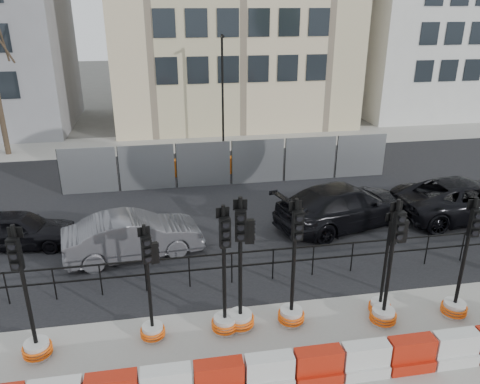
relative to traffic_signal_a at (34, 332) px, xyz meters
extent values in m
plane|color=#51514C|center=(6.01, 1.03, -0.69)|extent=(120.00, 120.00, 0.00)
cube|color=black|center=(6.01, 8.03, -0.67)|extent=(40.00, 14.00, 0.03)
cube|color=gray|center=(6.01, 17.03, -0.68)|extent=(40.00, 4.00, 0.02)
cylinder|color=black|center=(-1.19, 2.23, -0.19)|extent=(0.04, 0.04, 1.00)
cylinder|color=black|center=(0.01, 2.23, -0.19)|extent=(0.04, 0.04, 1.00)
cylinder|color=black|center=(1.21, 2.23, -0.19)|extent=(0.04, 0.04, 1.00)
cylinder|color=black|center=(2.41, 2.23, -0.19)|extent=(0.04, 0.04, 1.00)
cylinder|color=black|center=(3.61, 2.23, -0.19)|extent=(0.04, 0.04, 1.00)
cylinder|color=black|center=(4.81, 2.23, -0.19)|extent=(0.04, 0.04, 1.00)
cylinder|color=black|center=(6.01, 2.23, -0.19)|extent=(0.04, 0.04, 1.00)
cylinder|color=black|center=(7.21, 2.23, -0.19)|extent=(0.04, 0.04, 1.00)
cylinder|color=black|center=(8.41, 2.23, -0.19)|extent=(0.04, 0.04, 1.00)
cylinder|color=black|center=(9.61, 2.23, -0.19)|extent=(0.04, 0.04, 1.00)
cylinder|color=black|center=(10.81, 2.23, -0.19)|extent=(0.04, 0.04, 1.00)
cylinder|color=black|center=(12.01, 2.23, -0.19)|extent=(0.04, 0.04, 1.00)
cube|color=black|center=(6.01, 2.23, 0.29)|extent=(18.00, 0.04, 0.04)
cube|color=black|center=(6.01, 2.23, -0.14)|extent=(18.00, 0.04, 0.04)
cube|color=gray|center=(0.01, 10.03, 0.31)|extent=(2.30, 0.05, 2.00)
cylinder|color=black|center=(-1.14, 10.03, 0.31)|extent=(0.05, 0.05, 2.00)
cube|color=gray|center=(2.41, 10.03, 0.31)|extent=(2.30, 0.05, 2.00)
cylinder|color=black|center=(1.26, 10.03, 0.31)|extent=(0.05, 0.05, 2.00)
cube|color=gray|center=(4.81, 10.03, 0.31)|extent=(2.30, 0.05, 2.00)
cylinder|color=black|center=(3.66, 10.03, 0.31)|extent=(0.05, 0.05, 2.00)
cube|color=gray|center=(7.21, 10.03, 0.31)|extent=(2.30, 0.05, 2.00)
cylinder|color=black|center=(6.06, 10.03, 0.31)|extent=(0.05, 0.05, 2.00)
cube|color=gray|center=(9.61, 10.03, 0.31)|extent=(2.30, 0.05, 2.00)
cylinder|color=black|center=(8.46, 10.03, 0.31)|extent=(0.05, 0.05, 2.00)
cube|color=gray|center=(12.01, 10.03, 0.31)|extent=(2.30, 0.05, 2.00)
cylinder|color=black|center=(10.86, 10.03, 0.31)|extent=(0.05, 0.05, 2.00)
cube|color=orange|center=(2.01, 11.53, -0.29)|extent=(1.00, 0.40, 0.80)
cube|color=orange|center=(4.01, 11.53, -0.29)|extent=(1.00, 0.40, 0.80)
cube|color=orange|center=(6.01, 11.53, -0.29)|extent=(1.00, 0.40, 0.80)
cube|color=orange|center=(8.01, 11.53, -0.29)|extent=(1.00, 0.40, 0.80)
cylinder|color=black|center=(6.51, 16.03, 2.31)|extent=(0.12, 0.12, 6.00)
cube|color=black|center=(6.51, 15.78, 5.21)|extent=(0.12, 0.50, 0.12)
cube|color=silver|center=(2.86, -1.77, -0.14)|extent=(1.00, 0.35, 0.50)
cube|color=#B4270E|center=(3.91, -1.77, -0.14)|extent=(1.00, 0.35, 0.50)
cube|color=silver|center=(4.96, -1.77, -0.54)|extent=(1.00, 0.50, 0.30)
cube|color=silver|center=(4.96, -1.77, -0.14)|extent=(1.00, 0.35, 0.50)
cube|color=#B4270E|center=(6.01, -1.77, -0.54)|extent=(1.00, 0.50, 0.30)
cube|color=#B4270E|center=(6.01, -1.77, -0.14)|extent=(1.00, 0.35, 0.50)
cube|color=silver|center=(7.06, -1.77, -0.54)|extent=(1.00, 0.50, 0.30)
cube|color=silver|center=(7.06, -1.77, -0.14)|extent=(1.00, 0.35, 0.50)
cube|color=#B4270E|center=(8.11, -1.77, -0.54)|extent=(1.00, 0.50, 0.30)
cube|color=#B4270E|center=(8.11, -1.77, -0.14)|extent=(1.00, 0.35, 0.50)
cube|color=silver|center=(9.16, -1.77, -0.54)|extent=(1.00, 0.50, 0.30)
cube|color=silver|center=(9.16, -1.77, -0.14)|extent=(1.00, 0.35, 0.50)
cylinder|color=silver|center=(0.00, 0.01, -0.49)|extent=(0.55, 0.55, 0.40)
torus|color=#EF570D|center=(0.00, 0.01, -0.57)|extent=(0.66, 0.66, 0.05)
torus|color=#EF570D|center=(0.00, 0.01, -0.49)|extent=(0.66, 0.66, 0.05)
torus|color=#EF570D|center=(0.00, 0.01, -0.41)|extent=(0.66, 0.66, 0.05)
cylinder|color=black|center=(0.00, 0.01, 1.13)|extent=(0.09, 0.09, 3.03)
cube|color=black|center=(-0.01, -0.11, 2.04)|extent=(0.26, 0.17, 0.71)
cylinder|color=black|center=(-0.03, -0.19, 1.82)|extent=(0.16, 0.07, 0.15)
cylinder|color=black|center=(-0.03, -0.19, 2.04)|extent=(0.16, 0.07, 0.15)
cylinder|color=black|center=(-0.03, -0.19, 2.26)|extent=(0.16, 0.07, 0.15)
cube|color=black|center=(0.01, 0.07, 2.44)|extent=(0.30, 0.07, 0.24)
cylinder|color=silver|center=(2.57, 0.21, -0.51)|extent=(0.49, 0.49, 0.37)
torus|color=#EF570D|center=(2.57, 0.21, -0.58)|extent=(0.60, 0.60, 0.05)
torus|color=#EF570D|center=(2.57, 0.21, -0.51)|extent=(0.60, 0.60, 0.05)
torus|color=#EF570D|center=(2.57, 0.21, -0.43)|extent=(0.60, 0.60, 0.05)
cylinder|color=black|center=(2.57, 0.21, 0.96)|extent=(0.08, 0.08, 2.75)
cube|color=black|center=(2.60, 0.10, 1.78)|extent=(0.24, 0.18, 0.64)
cylinder|color=black|center=(2.62, 0.03, 1.58)|extent=(0.14, 0.08, 0.14)
cylinder|color=black|center=(2.62, 0.03, 1.78)|extent=(0.14, 0.08, 0.14)
cylinder|color=black|center=(2.62, 0.03, 1.98)|extent=(0.14, 0.08, 0.14)
cube|color=black|center=(2.56, 0.26, 2.15)|extent=(0.27, 0.09, 0.22)
cube|color=black|center=(2.75, 0.25, 1.60)|extent=(0.21, 0.16, 0.50)
cylinder|color=silver|center=(4.31, 0.18, -0.48)|extent=(0.55, 0.55, 0.41)
torus|color=#EF570D|center=(4.31, 0.18, -0.57)|extent=(0.66, 0.66, 0.05)
torus|color=#EF570D|center=(4.31, 0.18, -0.48)|extent=(0.66, 0.66, 0.05)
torus|color=#EF570D|center=(4.31, 0.18, -0.40)|extent=(0.66, 0.66, 0.05)
cylinder|color=black|center=(4.31, 0.18, 1.15)|extent=(0.09, 0.09, 3.06)
cube|color=black|center=(4.32, 0.06, 2.07)|extent=(0.26, 0.17, 0.71)
cylinder|color=black|center=(4.33, -0.02, 1.84)|extent=(0.16, 0.07, 0.15)
cylinder|color=black|center=(4.33, -0.02, 2.07)|extent=(0.16, 0.07, 0.15)
cylinder|color=black|center=(4.33, -0.02, 2.29)|extent=(0.16, 0.07, 0.15)
cube|color=black|center=(4.30, 0.24, 2.48)|extent=(0.31, 0.07, 0.25)
cylinder|color=silver|center=(4.70, 0.24, -0.48)|extent=(0.57, 0.57, 0.43)
torus|color=#EF570D|center=(4.70, 0.24, -0.56)|extent=(0.69, 0.69, 0.05)
torus|color=#EF570D|center=(4.70, 0.24, -0.48)|extent=(0.69, 0.69, 0.05)
torus|color=#EF570D|center=(4.70, 0.24, -0.39)|extent=(0.69, 0.69, 0.05)
cylinder|color=black|center=(4.70, 0.24, 1.23)|extent=(0.10, 0.10, 3.19)
cube|color=black|center=(4.69, 0.12, 2.18)|extent=(0.27, 0.18, 0.74)
cylinder|color=black|center=(4.68, 0.03, 1.95)|extent=(0.16, 0.07, 0.16)
cylinder|color=black|center=(4.68, 0.03, 2.18)|extent=(0.16, 0.07, 0.16)
cylinder|color=black|center=(4.68, 0.03, 2.42)|extent=(0.16, 0.07, 0.16)
cube|color=black|center=(4.71, 0.31, 2.61)|extent=(0.32, 0.07, 0.26)
cube|color=black|center=(4.91, 0.22, 1.97)|extent=(0.23, 0.16, 0.58)
cylinder|color=silver|center=(5.99, 0.20, -0.48)|extent=(0.55, 0.55, 0.41)
torus|color=#EF570D|center=(5.99, 0.20, -0.57)|extent=(0.67, 0.67, 0.05)
torus|color=#EF570D|center=(5.99, 0.20, -0.48)|extent=(0.67, 0.67, 0.05)
torus|color=#EF570D|center=(5.99, 0.20, -0.40)|extent=(0.67, 0.67, 0.05)
cylinder|color=black|center=(5.99, 0.20, 1.16)|extent=(0.09, 0.09, 3.08)
cube|color=black|center=(6.00, 0.08, 2.08)|extent=(0.26, 0.16, 0.72)
cylinder|color=black|center=(6.00, -0.01, 1.86)|extent=(0.16, 0.06, 0.15)
cylinder|color=black|center=(6.00, -0.01, 2.08)|extent=(0.16, 0.06, 0.15)
cylinder|color=black|center=(6.00, -0.01, 2.31)|extent=(0.16, 0.06, 0.15)
cube|color=black|center=(5.98, 0.26, 2.50)|extent=(0.31, 0.06, 0.25)
cylinder|color=silver|center=(8.25, -0.21, -0.48)|extent=(0.55, 0.55, 0.41)
torus|color=#EF570D|center=(8.25, -0.21, -0.57)|extent=(0.67, 0.67, 0.05)
torus|color=#EF570D|center=(8.25, -0.21, -0.48)|extent=(0.67, 0.67, 0.05)
torus|color=#EF570D|center=(8.25, -0.21, -0.40)|extent=(0.67, 0.67, 0.05)
cylinder|color=black|center=(8.25, -0.21, 1.15)|extent=(0.09, 0.09, 3.07)
cube|color=black|center=(8.26, -0.33, 2.08)|extent=(0.26, 0.16, 0.72)
cylinder|color=black|center=(8.26, -0.41, 1.85)|extent=(0.16, 0.06, 0.15)
cylinder|color=black|center=(8.26, -0.41, 2.08)|extent=(0.16, 0.06, 0.15)
cylinder|color=black|center=(8.26, -0.41, 2.30)|extent=(0.16, 0.06, 0.15)
cube|color=black|center=(8.24, -0.15, 2.49)|extent=(0.31, 0.06, 0.25)
cube|color=black|center=(8.45, -0.19, 1.87)|extent=(0.22, 0.15, 0.56)
cylinder|color=silver|center=(8.36, 0.20, -0.51)|extent=(0.48, 0.48, 0.35)
torus|color=#EF570D|center=(8.36, 0.20, -0.58)|extent=(0.57, 0.57, 0.04)
torus|color=#EF570D|center=(8.36, 0.20, -0.51)|extent=(0.57, 0.57, 0.04)
torus|color=#EF570D|center=(8.36, 0.20, -0.44)|extent=(0.57, 0.57, 0.04)
cylinder|color=black|center=(8.36, 0.20, 0.90)|extent=(0.08, 0.08, 2.64)
cube|color=black|center=(8.39, 0.10, 1.69)|extent=(0.24, 0.18, 0.62)
cylinder|color=black|center=(8.41, 0.03, 1.50)|extent=(0.14, 0.08, 0.13)
cylinder|color=black|center=(8.41, 0.03, 1.69)|extent=(0.14, 0.08, 0.13)
cylinder|color=black|center=(8.41, 0.03, 1.89)|extent=(0.14, 0.08, 0.13)
cube|color=black|center=(8.34, 0.25, 2.04)|extent=(0.26, 0.11, 0.21)
cylinder|color=silver|center=(10.19, -0.22, -0.49)|extent=(0.54, 0.54, 0.40)
torus|color=#EF570D|center=(10.19, -0.22, -0.57)|extent=(0.65, 0.65, 0.05)
torus|color=#EF570D|center=(10.19, -0.22, -0.49)|extent=(0.65, 0.65, 0.05)
torus|color=#EF570D|center=(10.19, -0.22, -0.41)|extent=(0.65, 0.65, 0.05)
cylinder|color=black|center=(10.19, -0.22, 1.11)|extent=(0.09, 0.09, 3.00)
cube|color=black|center=(10.18, -0.34, 2.01)|extent=(0.25, 0.16, 0.70)
cylinder|color=black|center=(10.17, -0.42, 1.79)|extent=(0.15, 0.06, 0.15)
cylinder|color=black|center=(10.17, -0.42, 2.01)|extent=(0.15, 0.06, 0.15)
cylinder|color=black|center=(10.17, -0.42, 2.23)|extent=(0.15, 0.06, 0.15)
cube|color=black|center=(10.19, -0.16, 2.41)|extent=(0.30, 0.05, 0.24)
imported|color=black|center=(-1.72, 5.63, -0.08)|extent=(2.24, 3.91, 1.22)
imported|color=#4D4D52|center=(2.02, 4.34, 0.02)|extent=(3.03, 4.81, 1.41)
imported|color=black|center=(9.40, 5.31, 0.08)|extent=(5.09, 6.50, 1.54)
imported|color=black|center=(14.09, 5.16, 0.06)|extent=(2.87, 5.55, 1.49)
camera|label=1|loc=(3.06, -9.11, 6.77)|focal=35.00mm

